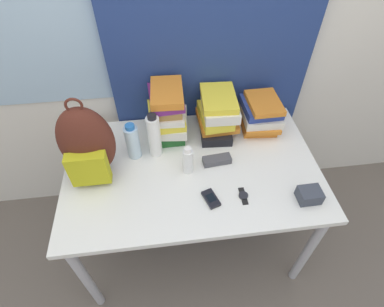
# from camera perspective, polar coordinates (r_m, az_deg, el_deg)

# --- Properties ---
(ground_plane) EXTENTS (12.00, 12.00, 0.00)m
(ground_plane) POSITION_cam_1_polar(r_m,az_deg,el_deg) (2.05, 1.63, -25.61)
(ground_plane) COLOR #665B51
(wall_back) EXTENTS (6.00, 0.06, 2.50)m
(wall_back) POSITION_cam_1_polar(r_m,az_deg,el_deg) (1.69, -2.50, 22.02)
(wall_back) COLOR silver
(wall_back) RESTS_ON ground_plane
(curtain_blue) EXTENTS (1.13, 0.04, 2.50)m
(curtain_blue) POSITION_cam_1_polar(r_m,az_deg,el_deg) (1.66, 4.03, 21.50)
(curtain_blue) COLOR navy
(curtain_blue) RESTS_ON ground_plane
(desk) EXTENTS (1.33, 0.84, 0.76)m
(desk) POSITION_cam_1_polar(r_m,az_deg,el_deg) (1.65, 0.00, -4.34)
(desk) COLOR silver
(desk) RESTS_ON ground_plane
(backpack) EXTENTS (0.26, 0.21, 0.46)m
(backpack) POSITION_cam_1_polar(r_m,az_deg,el_deg) (1.51, -19.37, 1.64)
(backpack) COLOR #512319
(backpack) RESTS_ON desk
(book_stack_left) EXTENTS (0.23, 0.28, 0.31)m
(book_stack_left) POSITION_cam_1_polar(r_m,az_deg,el_deg) (1.66, -4.68, 7.78)
(book_stack_left) COLOR #1E5623
(book_stack_left) RESTS_ON desk
(book_stack_center) EXTENTS (0.22, 0.29, 0.24)m
(book_stack_center) POSITION_cam_1_polar(r_m,az_deg,el_deg) (1.71, 4.81, 7.45)
(book_stack_center) COLOR black
(book_stack_center) RESTS_ON desk
(book_stack_right) EXTENTS (0.22, 0.27, 0.19)m
(book_stack_right) POSITION_cam_1_polar(r_m,az_deg,el_deg) (1.80, 12.89, 7.46)
(book_stack_right) COLOR orange
(book_stack_right) RESTS_ON desk
(water_bottle) EXTENTS (0.07, 0.07, 0.22)m
(water_bottle) POSITION_cam_1_polar(r_m,az_deg,el_deg) (1.60, -11.23, 2.24)
(water_bottle) COLOR silver
(water_bottle) RESTS_ON desk
(sports_bottle) EXTENTS (0.07, 0.07, 0.27)m
(sports_bottle) POSITION_cam_1_polar(r_m,az_deg,el_deg) (1.57, -7.22, 3.32)
(sports_bottle) COLOR white
(sports_bottle) RESTS_ON desk
(sunscreen_bottle) EXTENTS (0.05, 0.05, 0.17)m
(sunscreen_bottle) POSITION_cam_1_polar(r_m,az_deg,el_deg) (1.51, -0.77, -1.37)
(sunscreen_bottle) COLOR white
(sunscreen_bottle) RESTS_ON desk
(cell_phone) EXTENTS (0.09, 0.12, 0.02)m
(cell_phone) POSITION_cam_1_polar(r_m,az_deg,el_deg) (1.45, 3.62, -8.58)
(cell_phone) COLOR black
(cell_phone) RESTS_ON desk
(sunglasses_case) EXTENTS (0.15, 0.07, 0.04)m
(sunglasses_case) POSITION_cam_1_polar(r_m,az_deg,el_deg) (1.60, 4.77, -1.25)
(sunglasses_case) COLOR #47474C
(sunglasses_case) RESTS_ON desk
(camera_pouch) EXTENTS (0.11, 0.09, 0.06)m
(camera_pouch) POSITION_cam_1_polar(r_m,az_deg,el_deg) (1.54, 21.45, -7.37)
(camera_pouch) COLOR #383D47
(camera_pouch) RESTS_ON desk
(wristwatch) EXTENTS (0.05, 0.10, 0.01)m
(wristwatch) POSITION_cam_1_polar(r_m,az_deg,el_deg) (1.49, 9.75, -7.92)
(wristwatch) COLOR black
(wristwatch) RESTS_ON desk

